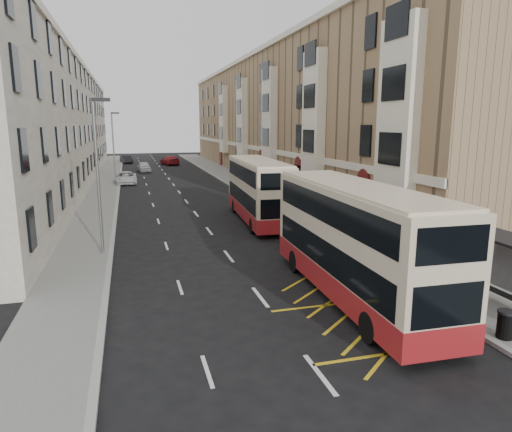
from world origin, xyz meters
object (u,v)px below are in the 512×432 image
object	(u,v)px
pedestrian_near	(456,286)
car_dark	(126,159)
litter_bin	(505,324)
pedestrian_mid	(471,266)
pedestrian_far	(423,265)
white_van	(126,178)
double_decker_rear	(258,190)
double_decker_front	(355,242)
street_lamp_near	(98,168)
car_silver	(144,167)
car_red	(170,160)
street_lamp_far	(114,144)

from	to	relation	value
pedestrian_near	car_dark	bearing A→B (deg)	-88.46
litter_bin	pedestrian_mid	xyz separation A→B (m)	(2.43, 4.45, 0.36)
pedestrian_far	white_van	world-z (taller)	pedestrian_far
double_decker_rear	car_dark	size ratio (longest dim) A/B	2.64
pedestrian_mid	car_dark	xyz separation A→B (m)	(-14.07, 68.91, -0.29)
double_decker_rear	car_dark	world-z (taller)	double_decker_rear
pedestrian_mid	litter_bin	bearing A→B (deg)	-110.24
double_decker_rear	car_dark	xyz separation A→B (m)	(-9.10, 53.50, -1.54)
double_decker_front	double_decker_rear	xyz separation A→B (m)	(0.35, 15.11, -0.10)
street_lamp_near	car_silver	size ratio (longest dim) A/B	1.83
car_silver	litter_bin	bearing A→B (deg)	-84.39
pedestrian_near	car_dark	xyz separation A→B (m)	(-11.57, 71.09, -0.41)
litter_bin	car_dark	size ratio (longest dim) A/B	0.22
street_lamp_near	litter_bin	size ratio (longest dim) A/B	8.74
car_red	double_decker_front	bearing A→B (deg)	79.43
pedestrian_mid	car_silver	xyz separation A→B (m)	(-11.59, 52.80, -0.24)
car_silver	car_dark	distance (m)	16.30
pedestrian_far	car_dark	size ratio (longest dim) A/B	0.42
white_van	car_dark	bearing A→B (deg)	89.89
white_van	street_lamp_far	bearing A→B (deg)	-171.02
pedestrian_near	pedestrian_mid	size ratio (longest dim) A/B	1.14
car_red	street_lamp_far	bearing A→B (deg)	59.14
double_decker_rear	car_red	size ratio (longest dim) A/B	2.10
white_van	car_silver	xyz separation A→B (m)	(2.47, 13.24, 0.05)
pedestrian_far	car_dark	xyz separation A→B (m)	(-12.09, 68.39, -0.34)
street_lamp_near	car_red	size ratio (longest dim) A/B	1.51
white_van	car_silver	distance (m)	13.47
double_decker_rear	pedestrian_mid	size ratio (longest dim) A/B	6.68
double_decker_rear	litter_bin	xyz separation A→B (m)	(2.54, -19.86, -1.61)
street_lamp_near	litter_bin	world-z (taller)	street_lamp_near
pedestrian_near	car_silver	xyz separation A→B (m)	(-9.09, 54.97, -0.36)
street_lamp_far	car_red	xyz separation A→B (m)	(8.31, 24.33, -3.87)
car_red	litter_bin	bearing A→B (deg)	81.76
street_lamp_near	car_dark	distance (m)	59.68
street_lamp_near	car_dark	world-z (taller)	street_lamp_near
street_lamp_far	litter_bin	world-z (taller)	street_lamp_far
double_decker_front	pedestrian_mid	world-z (taller)	double_decker_front
car_silver	white_van	bearing A→B (deg)	-104.05
double_decker_rear	car_red	distance (m)	48.35
street_lamp_far	double_decker_rear	world-z (taller)	street_lamp_far
white_van	pedestrian_mid	bearing A→B (deg)	-70.56
double_decker_front	double_decker_rear	world-z (taller)	double_decker_front
pedestrian_mid	pedestrian_near	bearing A→B (deg)	-130.51
car_silver	car_dark	world-z (taller)	car_silver
double_decker_rear	car_silver	xyz separation A→B (m)	(-6.62, 37.39, -1.49)
pedestrian_mid	street_lamp_far	bearing A→B (deg)	119.52
car_silver	car_dark	xyz separation A→B (m)	(-2.48, 16.11, -0.05)
street_lamp_near	street_lamp_far	size ratio (longest dim) A/B	1.00
pedestrian_mid	white_van	xyz separation A→B (m)	(-14.06, 39.55, -0.29)
street_lamp_near	pedestrian_near	size ratio (longest dim) A/B	4.19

